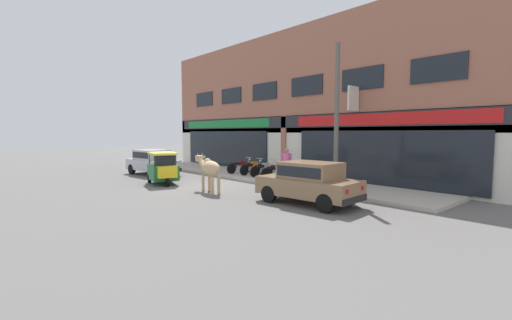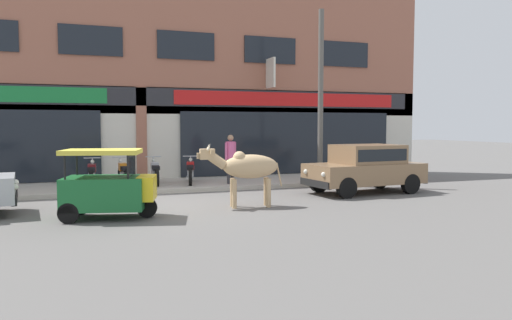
# 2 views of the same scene
# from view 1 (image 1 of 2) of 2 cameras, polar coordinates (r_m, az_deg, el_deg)

# --- Properties ---
(ground_plane) EXTENTS (90.00, 90.00, 0.00)m
(ground_plane) POSITION_cam_1_polar(r_m,az_deg,el_deg) (16.25, -8.65, -4.17)
(ground_plane) COLOR #605E5B
(sidewalk) EXTENTS (19.00, 3.19, 0.14)m
(sidewalk) POSITION_cam_1_polar(r_m,az_deg,el_deg) (18.56, 1.25, -2.81)
(sidewalk) COLOR #B7AFA3
(sidewalk) RESTS_ON ground
(shop_building) EXTENTS (23.00, 1.40, 8.18)m
(shop_building) POSITION_cam_1_polar(r_m,az_deg,el_deg) (19.75, 5.26, 8.67)
(shop_building) COLOR #9E604C
(shop_building) RESTS_ON ground
(cow) EXTENTS (2.15, 0.72, 1.61)m
(cow) POSITION_cam_1_polar(r_m,az_deg,el_deg) (14.16, -7.75, -1.35)
(cow) COLOR tan
(cow) RESTS_ON ground
(car_0) EXTENTS (3.72, 1.90, 1.46)m
(car_0) POSITION_cam_1_polar(r_m,az_deg,el_deg) (20.77, -16.88, -0.15)
(car_0) COLOR black
(car_0) RESTS_ON ground
(car_1) EXTENTS (3.71, 1.90, 1.46)m
(car_1) POSITION_cam_1_polar(r_m,az_deg,el_deg) (11.87, 8.81, -3.44)
(car_1) COLOR black
(car_1) RESTS_ON ground
(auto_rickshaw) EXTENTS (2.14, 1.55, 1.52)m
(auto_rickshaw) POSITION_cam_1_polar(r_m,az_deg,el_deg) (16.87, -15.21, -1.70)
(auto_rickshaw) COLOR black
(auto_rickshaw) RESTS_ON ground
(motorcycle_0) EXTENTS (0.52, 1.81, 0.88)m
(motorcycle_0) POSITION_cam_1_polar(r_m,az_deg,el_deg) (19.70, -2.61, -1.06)
(motorcycle_0) COLOR black
(motorcycle_0) RESTS_ON sidewalk
(motorcycle_1) EXTENTS (0.52, 1.81, 0.88)m
(motorcycle_1) POSITION_cam_1_polar(r_m,az_deg,el_deg) (19.00, -0.63, -1.26)
(motorcycle_1) COLOR black
(motorcycle_1) RESTS_ON sidewalk
(motorcycle_2) EXTENTS (0.52, 1.81, 0.88)m
(motorcycle_2) POSITION_cam_1_polar(r_m,az_deg,el_deg) (18.25, 1.33, -1.50)
(motorcycle_2) COLOR black
(motorcycle_2) RESTS_ON sidewalk
(motorcycle_3) EXTENTS (0.67, 1.79, 0.88)m
(motorcycle_3) POSITION_cam_1_polar(r_m,az_deg,el_deg) (17.33, 3.47, -1.84)
(motorcycle_3) COLOR black
(motorcycle_3) RESTS_ON sidewalk
(pedestrian) EXTENTS (0.44, 0.32, 1.60)m
(pedestrian) POSITION_cam_1_polar(r_m,az_deg,el_deg) (16.03, 5.13, -0.22)
(pedestrian) COLOR #2D2D33
(pedestrian) RESTS_ON sidewalk
(utility_pole) EXTENTS (0.18, 0.18, 5.75)m
(utility_pole) POSITION_cam_1_polar(r_m,az_deg,el_deg) (13.73, 13.28, 6.77)
(utility_pole) COLOR #595651
(utility_pole) RESTS_ON sidewalk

